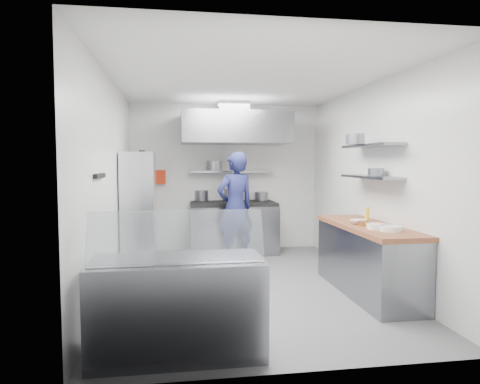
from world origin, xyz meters
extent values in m
plane|color=#59595B|center=(0.00, 0.00, 0.00)|extent=(5.00, 5.00, 0.00)
plane|color=silver|center=(0.00, 0.00, 2.80)|extent=(5.00, 5.00, 0.00)
cube|color=white|center=(0.00, 2.50, 1.40)|extent=(3.60, 2.80, 0.02)
cube|color=white|center=(0.00, -2.50, 1.40)|extent=(3.60, 2.80, 0.02)
cube|color=white|center=(-1.80, 0.00, 1.40)|extent=(2.80, 5.00, 0.02)
cube|color=white|center=(1.80, 0.00, 1.40)|extent=(2.80, 5.00, 0.02)
cube|color=gray|center=(0.10, 2.10, 0.45)|extent=(1.60, 0.80, 0.90)
cube|color=black|center=(0.10, 2.10, 0.93)|extent=(1.57, 0.78, 0.06)
cylinder|color=slate|center=(-0.46, 2.48, 1.06)|extent=(0.26, 0.26, 0.20)
cylinder|color=slate|center=(0.09, 2.14, 1.08)|extent=(0.32, 0.32, 0.24)
cylinder|color=slate|center=(0.69, 2.36, 1.04)|extent=(0.26, 0.26, 0.16)
cube|color=gray|center=(0.10, 2.34, 1.52)|extent=(1.60, 0.30, 0.04)
cylinder|color=slate|center=(-0.23, 2.32, 1.63)|extent=(0.28, 0.28, 0.18)
cube|color=gray|center=(0.10, 1.93, 2.30)|extent=(1.90, 1.15, 0.55)
cube|color=slate|center=(0.10, 2.15, 2.68)|extent=(0.55, 0.55, 0.24)
cube|color=red|center=(-1.25, 2.44, 1.42)|extent=(0.22, 0.10, 0.26)
imported|color=#191D4D|center=(0.04, 1.35, 0.93)|extent=(0.80, 0.67, 1.87)
cube|color=silver|center=(-1.53, 1.14, 0.93)|extent=(0.50, 0.90, 1.85)
cube|color=white|center=(-1.53, 0.88, 0.80)|extent=(0.14, 0.18, 0.16)
cube|color=yellow|center=(-1.53, 1.45, 1.30)|extent=(0.15, 0.19, 0.17)
cylinder|color=black|center=(-1.48, 1.26, 1.80)|extent=(0.10, 0.10, 0.18)
cube|color=black|center=(-1.78, -0.90, 1.55)|extent=(0.04, 0.55, 0.05)
cube|color=gray|center=(1.48, -0.60, 0.42)|extent=(0.62, 2.00, 0.84)
cube|color=brown|center=(1.48, -0.60, 0.87)|extent=(0.65, 2.04, 0.06)
cylinder|color=white|center=(1.50, -1.15, 0.93)|extent=(0.25, 0.25, 0.06)
cylinder|color=white|center=(1.42, -0.97, 0.93)|extent=(0.24, 0.24, 0.06)
cylinder|color=#B46F33|center=(1.39, -0.71, 0.93)|extent=(0.17, 0.17, 0.06)
cylinder|color=yellow|center=(1.63, -0.25, 0.99)|extent=(0.06, 0.06, 0.18)
imported|color=white|center=(1.37, -0.53, 0.93)|extent=(0.27, 0.27, 0.05)
cube|color=gray|center=(1.64, -0.30, 1.50)|extent=(0.30, 1.30, 0.04)
cube|color=gray|center=(1.64, -0.30, 1.92)|extent=(0.30, 1.30, 0.04)
cylinder|color=slate|center=(1.65, -0.44, 1.57)|extent=(0.21, 0.21, 0.10)
cylinder|color=slate|center=(1.47, -0.19, 2.01)|extent=(0.25, 0.25, 0.14)
cube|color=gray|center=(-0.95, -2.00, 0.42)|extent=(1.50, 0.70, 0.85)
cube|color=silver|center=(-0.95, -2.12, 1.07)|extent=(1.47, 0.19, 0.42)
camera|label=1|loc=(-0.96, -5.73, 1.70)|focal=32.00mm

